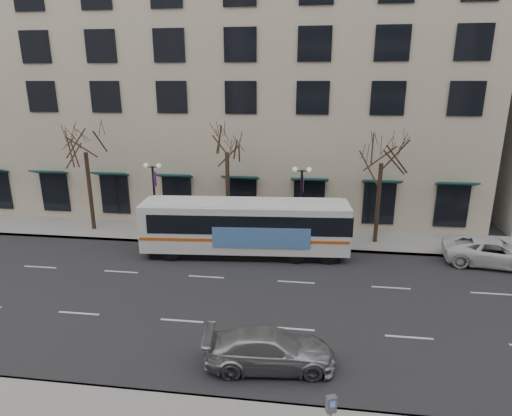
% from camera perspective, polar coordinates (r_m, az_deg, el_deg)
% --- Properties ---
extents(ground, '(160.00, 160.00, 0.00)m').
position_cam_1_polar(ground, '(22.32, -8.10, -11.62)').
color(ground, black).
rests_on(ground, ground).
extents(sidewalk_far, '(80.00, 4.00, 0.15)m').
position_cam_1_polar(sidewalk_far, '(29.78, 5.91, -3.98)').
color(sidewalk_far, gray).
rests_on(sidewalk_far, ground).
extents(building_hotel, '(40.00, 20.00, 24.00)m').
position_cam_1_polar(building_hotel, '(40.64, -3.43, 18.67)').
color(building_hotel, '#C4B595').
rests_on(building_hotel, ground).
extents(tree_far_left, '(3.60, 3.60, 8.34)m').
position_cam_1_polar(tree_far_left, '(32.02, -21.96, 8.59)').
color(tree_far_left, black).
rests_on(tree_far_left, ground).
extents(tree_far_mid, '(3.60, 3.60, 8.55)m').
position_cam_1_polar(tree_far_mid, '(28.48, -3.92, 9.31)').
color(tree_far_mid, black).
rests_on(tree_far_mid, ground).
extents(tree_far_right, '(3.60, 3.60, 8.06)m').
position_cam_1_polar(tree_far_right, '(28.33, 16.53, 7.65)').
color(tree_far_right, black).
rests_on(tree_far_right, ground).
extents(lamp_post_left, '(1.22, 0.45, 5.21)m').
position_cam_1_polar(lamp_post_left, '(30.06, -13.38, 1.58)').
color(lamp_post_left, black).
rests_on(lamp_post_left, ground).
extents(lamp_post_right, '(1.22, 0.45, 5.21)m').
position_cam_1_polar(lamp_post_right, '(28.13, 6.05, 0.92)').
color(lamp_post_right, black).
rests_on(lamp_post_right, ground).
extents(city_bus, '(12.87, 3.74, 3.44)m').
position_cam_1_polar(city_bus, '(26.44, -1.27, -2.43)').
color(city_bus, white).
rests_on(city_bus, ground).
extents(silver_car, '(5.15, 2.55, 1.44)m').
position_cam_1_polar(silver_car, '(17.07, 1.84, -18.31)').
color(silver_car, '#ABACB2').
rests_on(silver_car, ground).
extents(white_pickup, '(5.98, 3.37, 1.58)m').
position_cam_1_polar(white_pickup, '(29.02, 29.16, -5.15)').
color(white_pickup, silver).
rests_on(white_pickup, ground).
extents(pay_station, '(0.35, 0.29, 1.39)m').
position_cam_1_polar(pay_station, '(14.21, 9.96, -24.72)').
color(pay_station, slate).
rests_on(pay_station, sidewalk_near).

